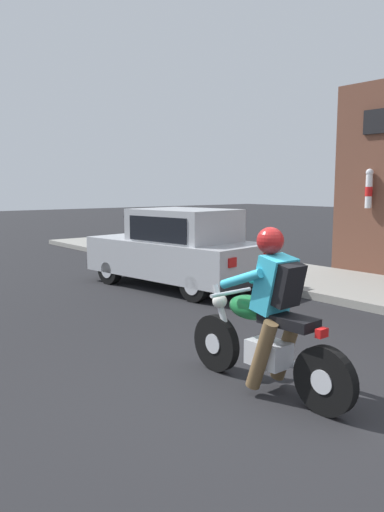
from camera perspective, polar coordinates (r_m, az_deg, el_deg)
name	(u,v)px	position (r m, az deg, el deg)	size (l,w,h in m)	color
ground_plane	(292,402)	(4.94, 11.40, -16.05)	(80.00, 80.00, 0.00)	black
sidewalk_curb	(334,284)	(10.44, 15.94, -3.04)	(2.60, 22.00, 0.14)	gray
motorcycle_with_rider	(267,324)	(4.93, 8.59, -7.67)	(0.56, 2.02, 1.62)	black
car_hatchback	(178,249)	(9.92, -1.66, 0.77)	(2.12, 3.96, 1.57)	black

